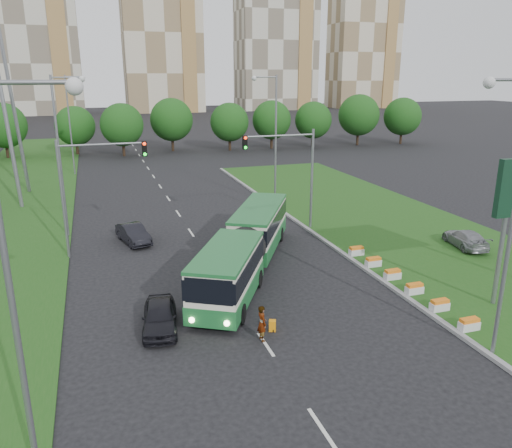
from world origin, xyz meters
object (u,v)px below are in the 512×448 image
object	(u,v)px
traffic_mast_median	(293,164)
shopping_trolley	(272,326)
car_left_near	(160,316)
car_left_far	(133,234)
traffic_mast_left	(87,179)
pedestrian	(262,323)
car_median	(465,238)
articulated_bus	(241,246)

from	to	relation	value
traffic_mast_median	shopping_trolley	xyz separation A→B (m)	(-7.05, -14.89, -5.07)
car_left_near	car_left_far	bearing A→B (deg)	98.35
traffic_mast_median	car_left_far	xyz separation A→B (m)	(-12.30, 0.91, -4.66)
car_left_near	shopping_trolley	xyz separation A→B (m)	(5.17, -1.87, -0.42)
traffic_mast_left	shopping_trolley	size ratio (longest dim) A/B	14.25
car_left_far	pedestrian	bearing A→B (deg)	-89.35
traffic_mast_left	car_median	xyz separation A→B (m)	(25.31, -6.89, -4.58)
traffic_mast_median	pedestrian	size ratio (longest dim) A/B	4.55
traffic_mast_median	car_median	size ratio (longest dim) A/B	1.87
traffic_mast_median	traffic_mast_left	distance (m)	15.19
car_left_far	pedestrian	world-z (taller)	pedestrian
pedestrian	articulated_bus	bearing A→B (deg)	-14.40
articulated_bus	traffic_mast_median	bearing A→B (deg)	77.27
articulated_bus	car_left_far	world-z (taller)	articulated_bus
pedestrian	traffic_mast_left	bearing A→B (deg)	22.20
traffic_mast_left	car_left_far	bearing A→B (deg)	33.78
car_left_far	shopping_trolley	size ratio (longest dim) A/B	7.47
traffic_mast_left	car_left_near	xyz separation A→B (m)	(2.94, -12.03, -4.65)
articulated_bus	car_left_far	bearing A→B (deg)	156.34
traffic_mast_left	pedestrian	bearing A→B (deg)	-63.27
car_median	pedestrian	size ratio (longest dim) A/B	2.44
traffic_mast_median	shopping_trolley	bearing A→B (deg)	-115.33
pedestrian	car_left_far	bearing A→B (deg)	10.66
pedestrian	shopping_trolley	world-z (taller)	pedestrian
car_left_near	traffic_mast_median	bearing A→B (deg)	54.87
traffic_mast_left	car_median	world-z (taller)	traffic_mast_left
car_left_near	car_left_far	size ratio (longest dim) A/B	0.97
car_left_near	car_left_far	distance (m)	13.94
car_left_near	shopping_trolley	size ratio (longest dim) A/B	7.28
traffic_mast_median	articulated_bus	bearing A→B (deg)	-132.08
car_left_near	pedestrian	world-z (taller)	pedestrian
car_median	pedestrian	bearing A→B (deg)	33.69
car_left_near	car_median	world-z (taller)	car_median
traffic_mast_median	car_left_far	size ratio (longest dim) A/B	1.91
car_left_near	car_left_far	xyz separation A→B (m)	(-0.07, 13.94, -0.00)
traffic_mast_left	car_left_far	size ratio (longest dim) A/B	1.91
car_median	pedestrian	xyz separation A→B (m)	(-17.97, -7.68, 0.11)
traffic_mast_left	articulated_bus	size ratio (longest dim) A/B	0.48
car_left_far	car_median	distance (m)	24.12
car_median	traffic_mast_median	bearing A→B (deg)	-27.31
car_left_near	pedestrian	distance (m)	5.09
articulated_bus	traffic_mast_left	bearing A→B (deg)	175.12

